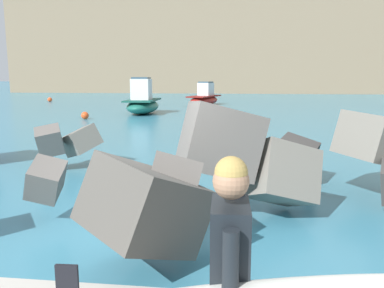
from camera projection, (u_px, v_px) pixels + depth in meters
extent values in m
plane|color=teal|center=(144.00, 238.00, 6.03)|extent=(400.00, 400.00, 0.00)
cube|color=#605B56|center=(220.00, 141.00, 6.68)|extent=(1.66, 1.42, 1.44)
cube|color=slate|center=(280.00, 174.00, 6.88)|extent=(1.46, 1.58, 1.45)
cube|color=#605B56|center=(50.00, 141.00, 10.07)|extent=(0.82, 0.97, 0.89)
cube|color=slate|center=(376.00, 140.00, 8.00)|extent=(1.84, 1.69, 1.24)
cube|color=#3D3A38|center=(295.00, 156.00, 8.95)|extent=(1.22, 1.30, 0.99)
cube|color=#605B56|center=(46.00, 180.00, 6.53)|extent=(0.73, 0.83, 0.86)
cube|color=#605B56|center=(171.00, 189.00, 5.24)|extent=(0.92, 1.00, 1.14)
cube|color=slate|center=(81.00, 141.00, 10.70)|extent=(1.34, 1.25, 1.02)
cube|color=#605B56|center=(247.00, 147.00, 10.01)|extent=(0.87, 0.98, 0.71)
cube|color=#4C4944|center=(145.00, 205.00, 4.90)|extent=(1.84, 1.82, 1.40)
cube|color=black|center=(230.00, 253.00, 2.28)|extent=(0.23, 0.39, 0.60)
sphere|color=#A87A5B|center=(231.00, 181.00, 2.21)|extent=(0.21, 0.21, 0.21)
sphere|color=tan|center=(231.00, 173.00, 2.20)|extent=(0.19, 0.19, 0.19)
cylinder|color=black|center=(237.00, 211.00, 2.63)|extent=(0.11, 0.53, 0.41)
cylinder|color=black|center=(230.00, 281.00, 2.04)|extent=(0.09, 0.09, 0.56)
cube|color=black|center=(67.00, 279.00, 2.04)|extent=(0.12, 0.02, 0.16)
ellipsoid|color=#1E6656|center=(143.00, 107.00, 26.32)|extent=(2.08, 4.40, 0.95)
cube|color=#164C41|center=(143.00, 100.00, 26.25)|extent=(1.92, 4.05, 0.10)
cube|color=silver|center=(141.00, 89.00, 25.80)|extent=(1.22, 1.33, 1.36)
cube|color=#334C5B|center=(141.00, 78.00, 25.68)|extent=(1.10, 1.20, 0.12)
ellipsoid|color=maroon|center=(204.00, 101.00, 34.02)|extent=(3.03, 4.93, 0.83)
cube|color=maroon|center=(204.00, 96.00, 33.95)|extent=(2.79, 4.54, 0.10)
cube|color=silver|center=(206.00, 89.00, 34.17)|extent=(1.40, 1.63, 1.10)
cube|color=#334C5B|center=(206.00, 82.00, 34.06)|extent=(1.26, 1.47, 0.12)
sphere|color=#E54C1E|center=(85.00, 115.00, 22.87)|extent=(0.44, 0.44, 0.44)
sphere|color=#E54C1E|center=(50.00, 100.00, 38.88)|extent=(0.44, 0.44, 0.44)
cube|color=#847056|center=(258.00, 51.00, 74.40)|extent=(78.87, 37.59, 14.55)
cube|color=#4C6B42|center=(259.00, 8.00, 73.07)|extent=(80.44, 38.34, 1.20)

